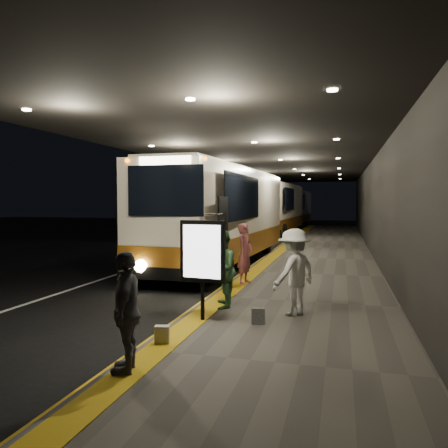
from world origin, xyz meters
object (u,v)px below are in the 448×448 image
at_px(coach_second, 276,211).
at_px(bag_plain, 162,335).
at_px(passenger_waiting_green, 221,269).
at_px(passenger_waiting_grey, 127,311).
at_px(bag_polka, 258,316).
at_px(passenger_boarding, 245,254).
at_px(coach_main, 223,219).
at_px(info_sign, 202,253).
at_px(coach_third, 293,210).
at_px(passenger_waiting_white, 294,272).
at_px(stanchion_post, 227,274).

bearing_deg(coach_second, bag_plain, -83.29).
xyz_separation_m(passenger_waiting_green, bag_plain, (-0.29, -2.64, -0.72)).
bearing_deg(passenger_waiting_grey, passenger_waiting_green, 159.58).
distance_m(coach_second, bag_polka, 25.24).
relative_size(coach_second, bag_polka, 38.32).
xyz_separation_m(passenger_boarding, bag_polka, (1.14, -4.00, -0.71)).
relative_size(coach_main, bag_plain, 40.35).
distance_m(passenger_waiting_green, passenger_waiting_grey, 3.88).
height_order(passenger_waiting_grey, bag_polka, passenger_waiting_grey).
relative_size(bag_polka, bag_plain, 1.05).
height_order(bag_polka, info_sign, info_sign).
xyz_separation_m(coach_second, coach_third, (0.04, 11.42, -0.13)).
relative_size(coach_third, passenger_waiting_green, 6.43).
distance_m(coach_third, passenger_waiting_grey, 39.24).
bearing_deg(passenger_waiting_grey, passenger_waiting_white, 136.13).
relative_size(coach_second, passenger_waiting_grey, 7.09).
bearing_deg(coach_third, passenger_boarding, -82.63).
distance_m(passenger_waiting_green, info_sign, 1.20).
xyz_separation_m(passenger_waiting_grey, info_sign, (0.21, 2.78, 0.50)).
bearing_deg(coach_third, passenger_waiting_white, -80.18).
distance_m(passenger_waiting_grey, info_sign, 2.83).
bearing_deg(passenger_waiting_grey, coach_third, 166.72).
height_order(passenger_boarding, info_sign, info_sign).
xyz_separation_m(coach_third, passenger_boarding, (2.15, -32.39, -0.65)).
distance_m(passenger_waiting_grey, bag_plain, 1.42).
relative_size(info_sign, stanchion_post, 1.69).
xyz_separation_m(coach_main, coach_second, (-0.24, 16.28, 0.00)).
xyz_separation_m(passenger_waiting_white, bag_plain, (-1.94, -2.45, -0.76)).
height_order(coach_second, passenger_boarding, coach_second).
distance_m(passenger_boarding, passenger_waiting_green, 2.92).
relative_size(passenger_waiting_white, bag_polka, 5.76).
xyz_separation_m(coach_main, passenger_boarding, (1.94, -4.69, -0.78)).
xyz_separation_m(passenger_boarding, passenger_waiting_green, (0.09, -2.92, 0.00)).
distance_m(passenger_boarding, stanchion_post, 1.92).
height_order(passenger_waiting_white, passenger_waiting_grey, passenger_waiting_white).
height_order(passenger_boarding, passenger_waiting_white, passenger_waiting_white).
relative_size(coach_second, info_sign, 6.02).
bearing_deg(passenger_waiting_white, coach_third, -139.76).
height_order(coach_main, info_sign, coach_main).
bearing_deg(passenger_waiting_white, passenger_waiting_grey, 6.26).
xyz_separation_m(passenger_waiting_grey, stanchion_post, (0.17, 4.90, -0.26)).
distance_m(coach_main, passenger_waiting_white, 8.66).
distance_m(bag_polka, info_sign, 1.64).
xyz_separation_m(passenger_waiting_grey, bag_polka, (1.34, 2.79, -0.69)).
height_order(bag_polka, bag_plain, bag_polka).
relative_size(passenger_waiting_white, passenger_waiting_grey, 1.07).
xyz_separation_m(coach_second, stanchion_post, (2.15, -22.87, -1.06)).
relative_size(bag_polka, info_sign, 0.16).
bearing_deg(coach_main, bag_plain, -77.90).
height_order(coach_second, bag_plain, coach_second).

